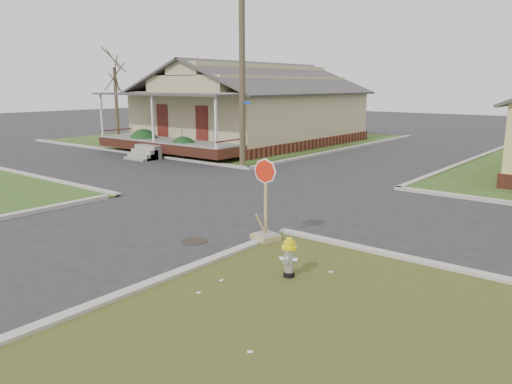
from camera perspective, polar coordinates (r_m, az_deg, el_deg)
The scene contains 11 objects.
ground at distance 14.38m, azimuth -11.76°, elevation -3.39°, with size 120.00×120.00×0.00m, color #28282A.
verge_far_left at distance 35.98m, azimuth -2.87°, elevation 6.12°, with size 19.00×19.00×0.05m, color #294A1A.
curbs at distance 17.87m, azimuth 0.66°, elevation -0.10°, with size 80.00×40.00×0.12m, color #ADA89C, non-canonical shape.
manhole at distance 12.48m, azimuth -7.04°, elevation -5.60°, with size 0.64×0.64×0.01m, color black.
corner_house at distance 32.87m, azimuth -0.49°, elevation 9.51°, with size 10.10×15.50×5.30m.
utility_pole at distance 23.16m, azimuth -1.60°, elevation 14.30°, with size 1.80×0.28×9.00m.
tree_far_left at distance 35.49m, azimuth -15.66°, elevation 9.62°, with size 0.22×0.22×4.90m, color #473B29.
fire_hydrant at distance 9.94m, azimuth 3.81°, elevation -7.21°, with size 0.31×0.31×0.82m.
stop_sign at distance 12.22m, azimuth 1.09°, elevation -3.53°, with size 0.58×0.56×2.03m.
hedge_left at distance 29.19m, azimuth -12.70°, elevation 5.70°, with size 1.60×1.31×1.23m, color #163C16.
hedge_right at distance 26.51m, azimuth -8.27°, elevation 5.11°, with size 1.44×1.18×1.10m, color #163C16.
Camera 1 is at (10.77, -8.74, 3.79)m, focal length 35.00 mm.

